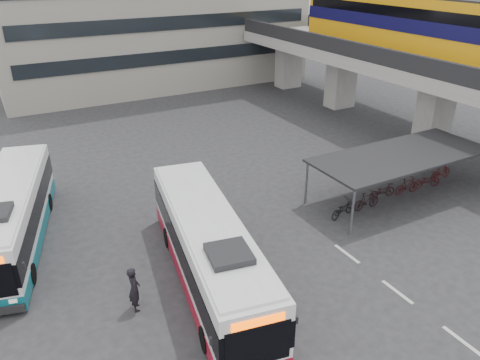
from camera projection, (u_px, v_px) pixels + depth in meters
ground at (301, 270)px, 19.79m from camera, size 120.00×120.00×0.00m
viaduct at (404, 45)px, 33.68m from camera, size 8.00×32.00×9.68m
bike_shelter at (398, 173)px, 25.24m from camera, size 10.00×4.00×2.54m
road_markings at (397, 292)px, 18.52m from camera, size 0.15×7.60×0.01m
bus_main at (209, 250)px, 18.47m from camera, size 4.32×11.28×3.26m
bus_teal at (13, 216)px, 21.09m from camera, size 4.88×10.77×3.11m
pedestrian at (134, 289)px, 17.26m from camera, size 0.53×0.73×1.84m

